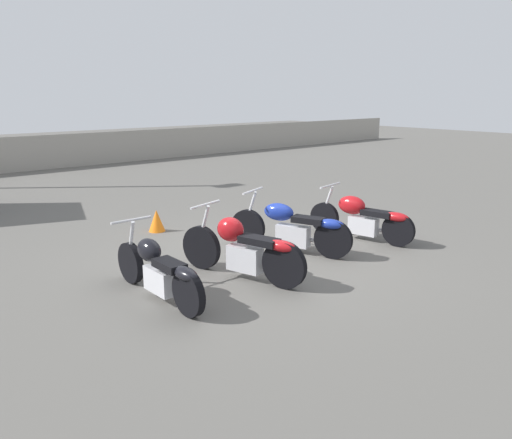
% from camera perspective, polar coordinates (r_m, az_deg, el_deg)
% --- Properties ---
extents(ground_plane, '(60.00, 60.00, 0.00)m').
position_cam_1_polar(ground_plane, '(8.17, 0.23, -4.49)').
color(ground_plane, '#5B5954').
extents(fence_back, '(40.00, 0.04, 1.21)m').
position_cam_1_polar(fence_back, '(18.97, -24.90, 6.82)').
color(fence_back, '#9E998E').
rests_on(fence_back, ground_plane).
extents(motorcycle_slot_0, '(0.59, 2.06, 0.96)m').
position_cam_1_polar(motorcycle_slot_0, '(6.61, -11.03, -5.73)').
color(motorcycle_slot_0, black).
rests_on(motorcycle_slot_0, ground_plane).
extents(motorcycle_slot_1, '(0.84, 2.08, 1.04)m').
position_cam_1_polar(motorcycle_slot_1, '(7.20, -1.53, -3.33)').
color(motorcycle_slot_1, black).
rests_on(motorcycle_slot_1, ground_plane).
extents(motorcycle_slot_2, '(1.02, 2.11, 1.01)m').
position_cam_1_polar(motorcycle_slot_2, '(8.42, 4.06, -0.90)').
color(motorcycle_slot_2, black).
rests_on(motorcycle_slot_2, ground_plane).
extents(motorcycle_slot_3, '(0.76, 2.05, 0.95)m').
position_cam_1_polar(motorcycle_slot_3, '(9.33, 11.99, 0.25)').
color(motorcycle_slot_3, black).
rests_on(motorcycle_slot_3, ground_plane).
extents(traffic_cone_near, '(0.32, 0.32, 0.43)m').
position_cam_1_polar(traffic_cone_near, '(9.90, -11.29, -0.12)').
color(traffic_cone_near, orange).
rests_on(traffic_cone_near, ground_plane).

